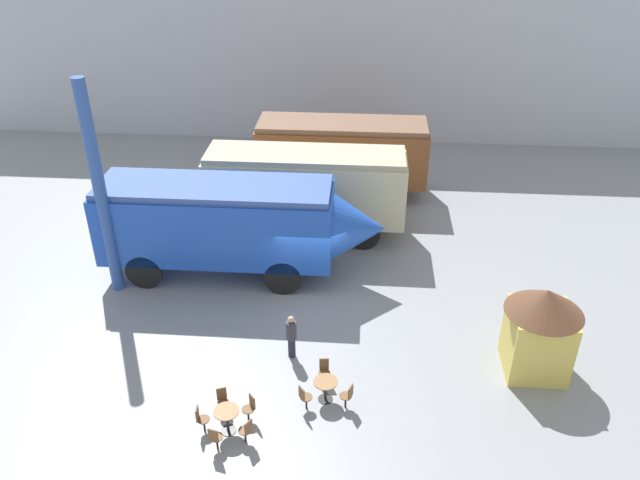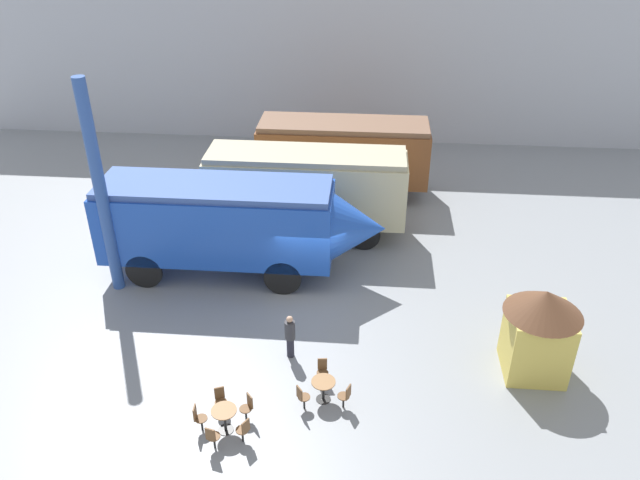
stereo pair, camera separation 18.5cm
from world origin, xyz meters
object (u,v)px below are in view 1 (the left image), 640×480
Objects in this scene: streamlined_locomotive at (238,221)px; ticket_kiosk at (541,326)px; passenger_coach_wooden at (342,151)px; cafe_table_near at (227,416)px; passenger_coach_vintage at (306,185)px; cafe_table_mid at (325,386)px; cafe_chair_0 at (222,399)px; visitor_person at (291,335)px.

streamlined_locomotive reaches higher than ticket_kiosk.
streamlined_locomotive is at bearing -115.49° from passenger_coach_wooden.
passenger_coach_wooden is at bearing 80.97° from cafe_table_near.
passenger_coach_vintage reaches higher than cafe_table_near.
cafe_table_mid is (1.51, -9.85, -1.76)m from passenger_coach_vintage.
streamlined_locomotive is (-2.20, -3.31, 0.02)m from passenger_coach_vintage.
cafe_table_mid is at bearing -60.38° from streamlined_locomotive.
cafe_table_near is 0.26× the size of ticket_kiosk.
passenger_coach_wooden reaches higher than cafe_chair_0.
streamlined_locomotive is at bearing -123.70° from passenger_coach_vintage.
ticket_kiosk reaches higher than cafe_table_mid.
ticket_kiosk is at bearing -61.39° from passenger_coach_wooden.
cafe_table_near is at bearing -160.12° from ticket_kiosk.
passenger_coach_vintage is at bearing 56.30° from streamlined_locomotive.
visitor_person is at bearing 66.50° from cafe_table_near.
visitor_person is (-1.21, 1.85, 0.33)m from cafe_table_mid.
visitor_person is at bearing -87.84° from passenger_coach_vintage.
cafe_table_near is 0.89× the size of cafe_chair_0.
visitor_person is 7.65m from ticket_kiosk.
passenger_coach_vintage is at bearing 84.32° from cafe_table_near.
passenger_coach_vintage reaches higher than passenger_coach_wooden.
streamlined_locomotive reaches higher than cafe_table_near.
cafe_table_near is at bearing -82.23° from streamlined_locomotive.
visitor_person is at bearing -94.81° from passenger_coach_wooden.
passenger_coach_wooden reaches higher than cafe_table_mid.
passenger_coach_vintage is 0.78× the size of streamlined_locomotive.
visitor_person is (2.51, -4.69, -1.44)m from streamlined_locomotive.
passenger_coach_vintage is at bearing 134.68° from ticket_kiosk.
cafe_chair_0 is 9.72m from ticket_kiosk.
streamlined_locomotive is 7.73m from cafe_table_mid.
cafe_table_near reaches higher than cafe_table_mid.
passenger_coach_vintage is 11.26m from ticket_kiosk.
ticket_kiosk is (7.91, -8.00, -0.61)m from passenger_coach_vintage.
visitor_person is (0.30, -7.99, -1.43)m from passenger_coach_vintage.
passenger_coach_wooden is 8.19m from streamlined_locomotive.
streamlined_locomotive is (-3.52, -7.39, 0.11)m from passenger_coach_wooden.
cafe_chair_0 reaches higher than cafe_table_near.
passenger_coach_wooden is at bearing 90.81° from cafe_table_mid.
visitor_person is (-1.02, -12.08, -1.33)m from passenger_coach_wooden.
visitor_person is (1.69, 2.59, 0.35)m from cafe_chair_0.
streamlined_locomotive is at bearing 155.12° from ticket_kiosk.
cafe_table_mid is at bearing -81.26° from passenger_coach_vintage.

